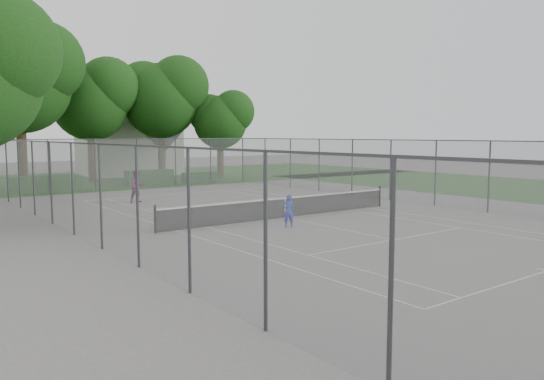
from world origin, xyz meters
TOP-DOWN VIEW (x-y plane):
  - ground at (0.00, 0.00)m, footprint 120.00×120.00m
  - grass_far at (0.00, 26.00)m, footprint 60.00×20.00m
  - grass_right at (22.00, 0.00)m, footprint 16.00×40.00m
  - court_markings at (0.00, 0.00)m, footprint 11.03×23.83m
  - tennis_net at (0.00, 0.00)m, footprint 12.87×0.10m
  - perimeter_fence at (0.00, 0.00)m, footprint 18.08×34.08m
  - tree_far_left at (-6.54, 21.25)m, footprint 8.04×7.34m
  - tree_far_midleft at (-0.91, 23.68)m, footprint 6.89×6.29m
  - tree_far_midright at (4.81, 22.96)m, footprint 7.25×6.62m
  - tree_far_right at (9.44, 21.01)m, footprint 5.32×4.86m
  - hedge_left at (-5.96, 18.02)m, footprint 4.34×1.30m
  - hedge_mid at (1.63, 18.64)m, footprint 3.60×1.03m
  - hedge_right at (5.56, 17.86)m, footprint 2.80×1.03m
  - house at (4.48, 29.64)m, footprint 8.35×6.47m
  - girl_player at (-1.40, -2.01)m, footprint 0.58×0.50m
  - woman_player at (-3.23, 9.29)m, footprint 0.94×0.75m

SIDE VIEW (x-z plane):
  - ground at x=0.00m, z-range 0.00..0.00m
  - grass_far at x=0.00m, z-range 0.00..0.00m
  - grass_right at x=22.00m, z-range 0.00..0.00m
  - court_markings at x=0.00m, z-range 0.00..0.01m
  - hedge_right at x=5.56m, z-range 0.00..0.84m
  - tennis_net at x=0.00m, z-range -0.04..1.06m
  - hedge_left at x=-5.96m, z-range 0.00..1.09m
  - hedge_mid at x=1.63m, z-range 0.00..1.13m
  - girl_player at x=-1.40m, z-range 0.00..1.35m
  - woman_player at x=-3.23m, z-range 0.00..1.83m
  - perimeter_fence at x=0.00m, z-range 0.05..3.57m
  - house at x=4.48m, z-range -1.01..9.38m
  - tree_far_right at x=9.44m, z-range 1.42..9.08m
  - tree_far_midleft at x=-0.91m, z-range 1.85..11.75m
  - tree_far_midright at x=4.81m, z-range 1.95..12.37m
  - tree_far_left at x=-6.54m, z-range 2.17..13.72m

